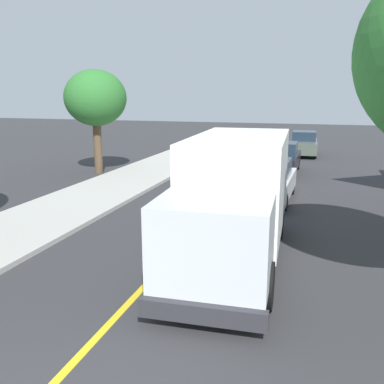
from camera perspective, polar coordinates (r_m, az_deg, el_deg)
centre_line_yellow at (r=13.79m, az=0.61°, el=-5.11°), size 0.16×56.00×0.01m
box_truck at (r=11.11m, az=5.76°, el=-0.24°), size 2.73×7.28×3.20m
parked_car_near at (r=17.75m, az=10.26°, el=1.45°), size 1.91×4.44×1.67m
parked_car_mid at (r=23.99m, az=11.81°, el=4.39°), size 1.87×4.43×1.67m
parked_car_far at (r=31.21m, az=14.66°, el=6.21°), size 1.93×4.45×1.67m
street_tree_down_block at (r=23.74m, az=-12.75°, el=12.05°), size 3.28×3.28×5.52m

